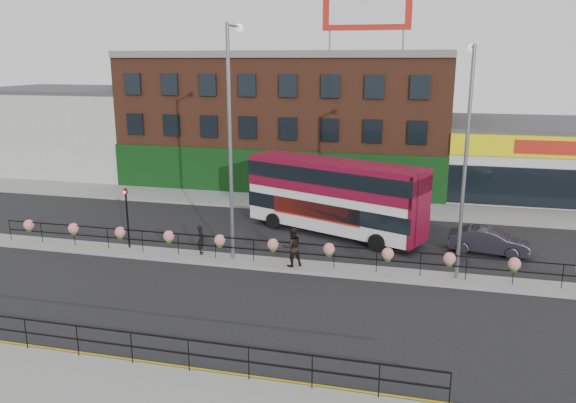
% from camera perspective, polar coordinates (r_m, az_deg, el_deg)
% --- Properties ---
extents(ground, '(120.00, 120.00, 0.00)m').
position_cam_1_polar(ground, '(27.65, -1.51, -6.53)').
color(ground, black).
rests_on(ground, ground).
extents(north_pavement, '(60.00, 4.00, 0.15)m').
position_cam_1_polar(north_pavement, '(38.79, 3.21, -0.28)').
color(north_pavement, gray).
rests_on(north_pavement, ground).
extents(median, '(60.00, 1.60, 0.15)m').
position_cam_1_polar(median, '(27.62, -1.51, -6.38)').
color(median, gray).
rests_on(median, ground).
extents(yellow_line_inner, '(60.00, 0.10, 0.01)m').
position_cam_1_polar(yellow_line_inner, '(19.38, -9.47, -16.38)').
color(yellow_line_inner, gold).
rests_on(yellow_line_inner, ground).
extents(yellow_line_outer, '(60.00, 0.10, 0.01)m').
position_cam_1_polar(yellow_line_outer, '(19.24, -9.69, -16.64)').
color(yellow_line_outer, gold).
rests_on(yellow_line_outer, ground).
extents(brick_building, '(25.00, 12.21, 10.30)m').
position_cam_1_polar(brick_building, '(46.41, 0.26, 8.49)').
color(brick_building, brown).
rests_on(brick_building, ground).
extents(supermarket, '(15.00, 12.25, 5.30)m').
position_cam_1_polar(supermarket, '(46.27, 25.13, 4.02)').
color(supermarket, silver).
rests_on(supermarket, ground).
extents(warehouse_west, '(15.50, 12.00, 7.30)m').
position_cam_1_polar(warehouse_west, '(55.01, -20.85, 6.93)').
color(warehouse_west, '#AFAFAA').
rests_on(warehouse_west, ground).
extents(billboard, '(6.00, 0.29, 4.40)m').
position_cam_1_polar(billboard, '(40.27, 8.02, 18.95)').
color(billboard, '#AF1F12').
rests_on(billboard, brick_building).
extents(median_railing, '(30.04, 0.56, 1.23)m').
position_cam_1_polar(median_railing, '(27.30, -1.52, -4.47)').
color(median_railing, black).
rests_on(median_railing, median).
extents(south_railing, '(20.04, 0.05, 1.12)m').
position_cam_1_polar(south_railing, '(19.43, -15.65, -13.44)').
color(south_railing, black).
rests_on(south_railing, south_pavement).
extents(double_decker_bus, '(10.73, 6.32, 4.28)m').
position_cam_1_polar(double_decker_bus, '(31.85, 4.77, 1.19)').
color(double_decker_bus, silver).
rests_on(double_decker_bus, ground).
extents(car, '(2.54, 4.46, 1.34)m').
position_cam_1_polar(car, '(30.95, 19.72, -3.78)').
color(car, '#282630').
rests_on(car, ground).
extents(pedestrian_a, '(0.82, 0.77, 1.53)m').
position_cam_1_polar(pedestrian_a, '(28.92, -8.82, -3.82)').
color(pedestrian_a, black).
rests_on(pedestrian_a, median).
extents(pedestrian_b, '(1.61, 1.60, 1.93)m').
position_cam_1_polar(pedestrian_b, '(26.86, 0.44, -4.63)').
color(pedestrian_b, black).
rests_on(pedestrian_b, median).
extents(lamp_column_west, '(0.41, 1.98, 11.31)m').
position_cam_1_polar(lamp_column_west, '(27.02, -5.74, 7.91)').
color(lamp_column_west, slate).
rests_on(lamp_column_west, median).
extents(lamp_column_east, '(0.37, 1.81, 10.32)m').
position_cam_1_polar(lamp_column_east, '(25.63, 17.67, 5.64)').
color(lamp_column_east, slate).
rests_on(lamp_column_east, median).
extents(traffic_light_median, '(0.15, 0.28, 3.65)m').
position_cam_1_polar(traffic_light_median, '(30.28, -16.09, -0.34)').
color(traffic_light_median, black).
rests_on(traffic_light_median, median).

